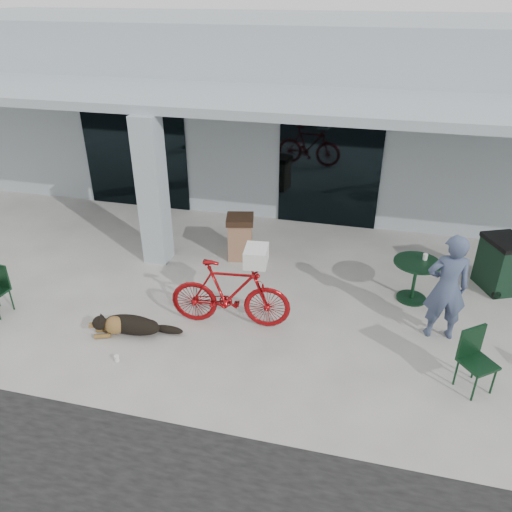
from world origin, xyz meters
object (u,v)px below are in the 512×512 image
(dog, at_px, (132,324))
(cafe_chair_far_a, at_px, (478,363))
(cafe_table_far, at_px, (414,281))
(bicycle, at_px, (230,294))
(person, at_px, (447,288))
(trash_receptacle, at_px, (240,237))
(wheeled_bin, at_px, (502,264))

(dog, height_order, cafe_chair_far_a, cafe_chair_far_a)
(cafe_table_far, distance_m, cafe_chair_far_a, 2.42)
(dog, xyz_separation_m, cafe_table_far, (4.67, 2.25, 0.21))
(cafe_chair_far_a, bearing_deg, cafe_table_far, 72.03)
(bicycle, relative_size, person, 1.09)
(trash_receptacle, bearing_deg, cafe_table_far, -12.86)
(cafe_table_far, bearing_deg, cafe_chair_far_a, -70.53)
(cafe_chair_far_a, height_order, trash_receptacle, cafe_chair_far_a)
(person, distance_m, wheeled_bin, 2.28)
(cafe_table_far, bearing_deg, wheeled_bin, 26.73)
(cafe_table_far, bearing_deg, person, -69.17)
(bicycle, relative_size, trash_receptacle, 2.15)
(wheeled_bin, bearing_deg, trash_receptacle, 155.93)
(cafe_chair_far_a, bearing_deg, dog, 142.24)
(cafe_table_far, bearing_deg, bicycle, -153.19)
(trash_receptacle, bearing_deg, wheeled_bin, 0.00)
(dog, distance_m, wheeled_bin, 7.03)
(cafe_chair_far_a, xyz_separation_m, trash_receptacle, (-4.41, 3.10, -0.01))
(bicycle, xyz_separation_m, cafe_table_far, (3.12, 1.58, -0.22))
(cafe_table_far, distance_m, wheeled_bin, 1.83)
(dog, bearing_deg, cafe_table_far, 4.61)
(cafe_table_far, xyz_separation_m, person, (0.40, -1.05, 0.55))
(cafe_table_far, relative_size, cafe_chair_far_a, 0.87)
(cafe_table_far, relative_size, person, 0.45)
(trash_receptacle, height_order, wheeled_bin, wheeled_bin)
(dog, xyz_separation_m, cafe_chair_far_a, (5.48, -0.03, 0.30))
(cafe_chair_far_a, height_order, wheeled_bin, wheeled_bin)
(dog, bearing_deg, cafe_chair_far_a, -21.40)
(cafe_chair_far_a, bearing_deg, trash_receptacle, 107.44)
(wheeled_bin, bearing_deg, cafe_table_far, -177.35)
(bicycle, xyz_separation_m, dog, (-1.55, -0.67, -0.43))
(person, xyz_separation_m, wheeled_bin, (1.24, 1.87, -0.42))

